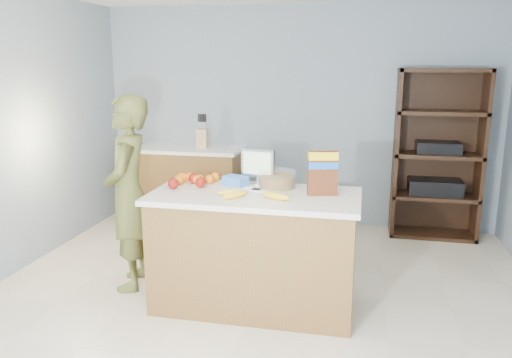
% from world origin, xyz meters
% --- Properties ---
extents(floor, '(4.50, 5.00, 0.02)m').
position_xyz_m(floor, '(0.00, 0.00, 0.00)').
color(floor, beige).
rests_on(floor, ground).
extents(walls, '(4.52, 5.02, 2.51)m').
position_xyz_m(walls, '(0.00, 0.00, 1.65)').
color(walls, gray).
rests_on(walls, ground).
extents(counter_peninsula, '(1.56, 0.76, 0.90)m').
position_xyz_m(counter_peninsula, '(0.00, 0.30, 0.42)').
color(counter_peninsula, brown).
rests_on(counter_peninsula, ground).
extents(back_cabinet, '(1.24, 0.62, 0.90)m').
position_xyz_m(back_cabinet, '(-1.20, 2.20, 0.45)').
color(back_cabinet, brown).
rests_on(back_cabinet, ground).
extents(shelving_unit, '(0.90, 0.40, 1.80)m').
position_xyz_m(shelving_unit, '(1.55, 2.35, 0.86)').
color(shelving_unit, black).
rests_on(shelving_unit, ground).
extents(person, '(0.52, 0.66, 1.61)m').
position_xyz_m(person, '(-1.09, 0.44, 0.80)').
color(person, '#505425').
rests_on(person, ground).
extents(knife_block, '(0.12, 0.10, 0.31)m').
position_xyz_m(knife_block, '(-1.03, 2.19, 1.02)').
color(knife_block, tan).
rests_on(knife_block, back_cabinet).
extents(envelopes, '(0.38, 0.17, 0.00)m').
position_xyz_m(envelopes, '(-0.01, 0.42, 0.90)').
color(envelopes, white).
rests_on(envelopes, counter_peninsula).
extents(bananas, '(0.56, 0.21, 0.05)m').
position_xyz_m(bananas, '(0.03, 0.17, 0.92)').
color(bananas, yellow).
rests_on(bananas, counter_peninsula).
extents(apples, '(0.28, 0.29, 0.08)m').
position_xyz_m(apples, '(-0.55, 0.40, 0.94)').
color(apples, maroon).
rests_on(apples, counter_peninsula).
extents(oranges, '(0.33, 0.25, 0.07)m').
position_xyz_m(oranges, '(-0.55, 0.53, 0.94)').
color(oranges, orange).
rests_on(oranges, counter_peninsula).
extents(blue_carton, '(0.21, 0.18, 0.08)m').
position_xyz_m(blue_carton, '(-0.20, 0.50, 0.94)').
color(blue_carton, blue).
rests_on(blue_carton, counter_peninsula).
extents(salad_bowl, '(0.30, 0.30, 0.13)m').
position_xyz_m(salad_bowl, '(0.13, 0.52, 0.96)').
color(salad_bowl, '#267219').
rests_on(salad_bowl, counter_peninsula).
extents(tv, '(0.28, 0.12, 0.28)m').
position_xyz_m(tv, '(-0.04, 0.60, 1.06)').
color(tv, silver).
rests_on(tv, counter_peninsula).
extents(cereal_box, '(0.23, 0.13, 0.32)m').
position_xyz_m(cereal_box, '(0.49, 0.37, 1.09)').
color(cereal_box, '#592B14').
rests_on(cereal_box, counter_peninsula).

